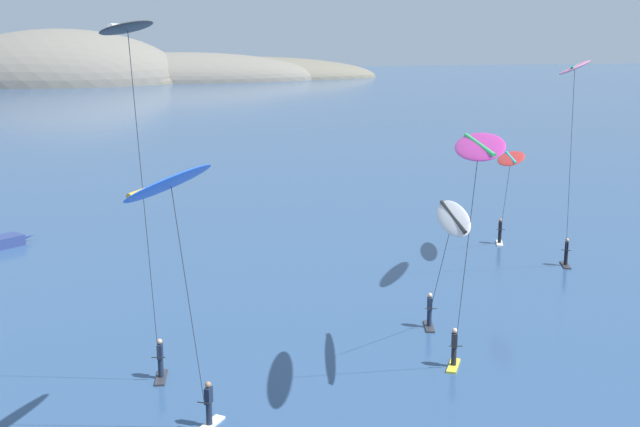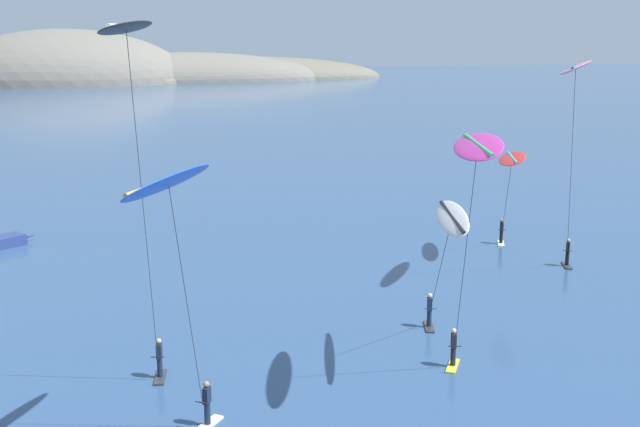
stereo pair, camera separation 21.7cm
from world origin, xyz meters
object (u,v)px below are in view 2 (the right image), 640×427
Objects in this scene: kitesurfer_pink at (575,83)px; kitesurfer_black at (129,60)px; kitesurfer_red at (511,165)px; kitesurfer_white at (449,228)px; kitesurfer_magenta at (476,163)px; kitesurfer_blue at (172,203)px.

kitesurfer_black is at bearing -157.34° from kitesurfer_pink.
kitesurfer_red is 0.77× the size of kitesurfer_white.
kitesurfer_pink reaches higher than kitesurfer_white.
kitesurfer_magenta is 15.96m from kitesurfer_pink.
kitesurfer_black is 1.46× the size of kitesurfer_blue.
kitesurfer_blue reaches higher than kitesurfer_white.
kitesurfer_black is (-22.47, -9.38, 1.63)m from kitesurfer_pink.
kitesurfer_black is at bearing 105.91° from kitesurfer_blue.
kitesurfer_white is 0.61× the size of kitesurfer_black.
kitesurfer_pink is at bearing -88.85° from kitesurfer_red.
kitesurfer_magenta is at bearing 7.43° from kitesurfer_blue.
kitesurfer_pink is at bearing 47.63° from kitesurfer_magenta.
kitesurfer_pink is at bearing 22.66° from kitesurfer_black.
kitesurfer_red is 8.33m from kitesurfer_pink.
kitesurfer_magenta is 10.84m from kitesurfer_blue.
kitesurfer_white reaches higher than kitesurfer_red.
kitesurfer_white is at bearing -140.10° from kitesurfer_pink.
kitesurfer_red is at bearing 59.74° from kitesurfer_magenta.
kitesurfer_pink is at bearing 31.47° from kitesurfer_blue.
kitesurfer_magenta is at bearing -120.26° from kitesurfer_red.
kitesurfer_black reaches higher than kitesurfer_white.
kitesurfer_black is at bearing 168.86° from kitesurfer_magenta.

